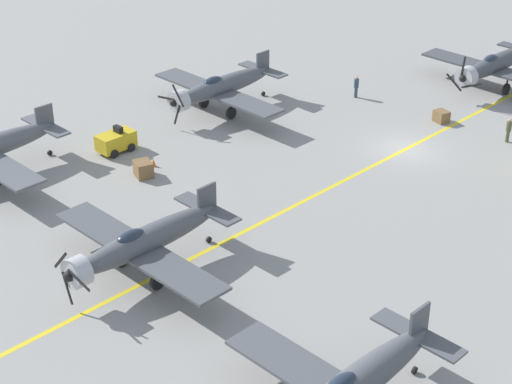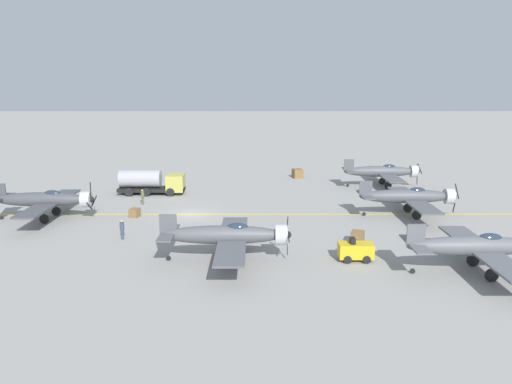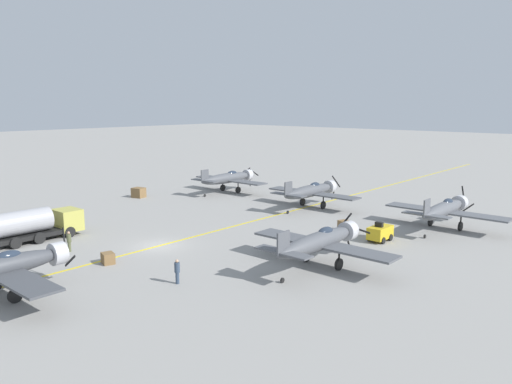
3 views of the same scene
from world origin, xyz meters
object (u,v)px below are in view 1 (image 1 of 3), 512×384
object	(u,v)px
supply_crate_by_tanker	(143,169)
traffic_cone	(153,163)
airplane_near_center	(494,65)
supply_crate_outboard	(441,116)
ground_crew_walking	(508,129)
ground_crew_inspecting	(356,86)
airplane_far_center	(143,242)
tow_tractor	(116,141)
airplane_mid_right	(220,87)

from	to	relation	value
supply_crate_by_tanker	traffic_cone	bearing A→B (deg)	-63.73
airplane_near_center	supply_crate_outboard	bearing A→B (deg)	94.75
ground_crew_walking	ground_crew_inspecting	distance (m)	12.76
airplane_far_center	supply_crate_by_tanker	size ratio (longest dim) A/B	9.68
tow_tractor	supply_crate_outboard	bearing A→B (deg)	-122.75
traffic_cone	ground_crew_walking	bearing A→B (deg)	-126.09
tow_tractor	ground_crew_walking	size ratio (longest dim) A/B	1.49
airplane_far_center	supply_crate_by_tanker	bearing A→B (deg)	-31.27
airplane_far_center	supply_crate_by_tanker	xyz separation A→B (m)	(9.00, -7.06, -1.50)
supply_crate_outboard	traffic_cone	xyz separation A→B (m)	(9.25, 19.56, -0.16)
airplane_mid_right	traffic_cone	world-z (taller)	airplane_mid_right
tow_tractor	supply_crate_by_tanker	size ratio (longest dim) A/B	2.10
airplane_near_center	airplane_mid_right	bearing A→B (deg)	55.91
airplane_far_center	supply_crate_by_tanker	world-z (taller)	airplane_far_center
airplane_mid_right	traffic_cone	xyz separation A→B (m)	(-3.57, 9.39, -1.74)
airplane_mid_right	traffic_cone	size ratio (longest dim) A/B	21.82
tow_tractor	ground_crew_walking	xyz separation A→B (m)	(-18.06, -20.25, 0.16)
ground_crew_walking	traffic_cone	xyz separation A→B (m)	(14.51, 19.90, -0.68)
traffic_cone	airplane_mid_right	bearing A→B (deg)	-69.21
airplane_far_center	airplane_mid_right	distance (m)	22.18
ground_crew_walking	supply_crate_outboard	xyz separation A→B (m)	(5.25, 0.34, -0.52)
supply_crate_by_tanker	supply_crate_outboard	size ratio (longest dim) A/B	1.20
ground_crew_walking	supply_crate_outboard	distance (m)	5.29
airplane_near_center	ground_crew_inspecting	bearing A→B (deg)	53.09
airplane_near_center	ground_crew_walking	size ratio (longest dim) A/B	6.88
supply_crate_by_tanker	supply_crate_outboard	xyz separation A→B (m)	(-8.59, -20.91, -0.08)
supply_crate_by_tanker	traffic_cone	size ratio (longest dim) A/B	2.25
airplane_far_center	ground_crew_inspecting	size ratio (longest dim) A/B	6.90
airplane_far_center	ground_crew_inspecting	bearing A→B (deg)	-67.05
airplane_near_center	supply_crate_outboard	xyz separation A→B (m)	(-0.96, 8.52, -1.58)
airplane_near_center	airplane_mid_right	size ratio (longest dim) A/B	1.00
airplane_mid_right	supply_crate_by_tanker	bearing A→B (deg)	97.40
ground_crew_walking	tow_tractor	bearing A→B (deg)	48.27
airplane_far_center	airplane_mid_right	size ratio (longest dim) A/B	1.00
traffic_cone	airplane_near_center	bearing A→B (deg)	-106.45
ground_crew_inspecting	supply_crate_by_tanker	bearing A→B (deg)	86.83
airplane_far_center	supply_crate_outboard	distance (m)	28.02
airplane_near_center	ground_crew_inspecting	xyz separation A→B (m)	(6.51, 9.22, -1.06)
traffic_cone	ground_crew_inspecting	bearing A→B (deg)	-95.40
tow_tractor	airplane_far_center	bearing A→B (deg)	148.63
ground_crew_inspecting	supply_crate_by_tanker	distance (m)	20.25
supply_crate_by_tanker	supply_crate_outboard	world-z (taller)	supply_crate_by_tanker
tow_tractor	ground_crew_inspecting	size ratio (longest dim) A/B	1.49
ground_crew_inspecting	supply_crate_by_tanker	size ratio (longest dim) A/B	1.40
airplane_mid_right	ground_crew_walking	bearing A→B (deg)	-163.93
airplane_near_center	tow_tractor	bearing A→B (deg)	65.70
airplane_far_center	ground_crew_inspecting	world-z (taller)	airplane_far_center
airplane_far_center	ground_crew_walking	size ratio (longest dim) A/B	6.88
tow_tractor	ground_crew_inspecting	bearing A→B (deg)	-105.52
ground_crew_walking	ground_crew_inspecting	size ratio (longest dim) A/B	1.00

